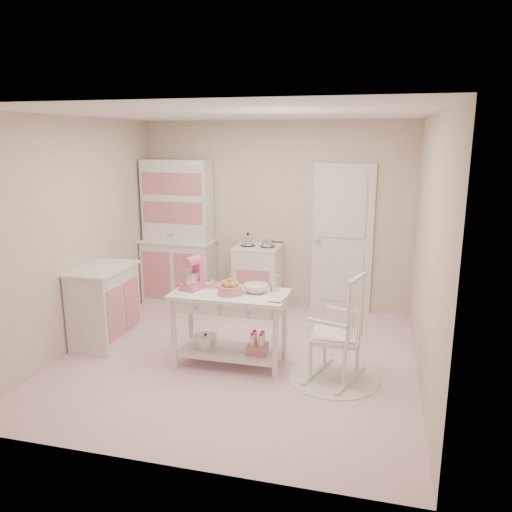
{
  "coord_description": "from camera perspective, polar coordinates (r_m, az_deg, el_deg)",
  "views": [
    {
      "loc": [
        1.44,
        -4.88,
        2.37
      ],
      "look_at": [
        0.12,
        0.36,
        1.08
      ],
      "focal_mm": 35.0,
      "sensor_mm": 36.0,
      "label": 1
    }
  ],
  "objects": [
    {
      "name": "door",
      "position": [
        6.9,
        9.83,
        1.91
      ],
      "size": [
        0.82,
        0.05,
        2.04
      ],
      "primitive_type": "cube",
      "color": "white",
      "rests_on": "ground"
    },
    {
      "name": "cookie_tray",
      "position": [
        5.4,
        -3.98,
        -3.42
      ],
      "size": [
        0.34,
        0.24,
        0.02
      ],
      "primitive_type": "cube",
      "color": "silver",
      "rests_on": "work_table"
    },
    {
      "name": "work_table",
      "position": [
        5.33,
        -2.97,
        -8.29
      ],
      "size": [
        1.2,
        0.6,
        0.8
      ],
      "primitive_type": "cube",
      "color": "white",
      "rests_on": "ground"
    },
    {
      "name": "base_cabinet",
      "position": [
        6.1,
        -16.96,
        -5.44
      ],
      "size": [
        0.54,
        0.84,
        0.92
      ],
      "primitive_type": "cube",
      "color": "white",
      "rests_on": "ground"
    },
    {
      "name": "rocking_chair",
      "position": [
        5.02,
        9.05,
        -8.02
      ],
      "size": [
        0.68,
        0.83,
        1.1
      ],
      "primitive_type": "cube",
      "rotation": [
        0.0,
        0.0,
        -0.32
      ],
      "color": "white",
      "rests_on": "ground"
    },
    {
      "name": "lace_rug",
      "position": [
        5.24,
        8.83,
        -13.56
      ],
      "size": [
        0.92,
        0.92,
        0.01
      ],
      "primitive_type": "cylinder",
      "color": "white",
      "rests_on": "ground"
    },
    {
      "name": "bread_basket",
      "position": [
        5.13,
        -2.98,
        -3.89
      ],
      "size": [
        0.25,
        0.25,
        0.09
      ],
      "primitive_type": "cylinder",
      "color": "#CF7781",
      "rests_on": "work_table"
    },
    {
      "name": "mixing_bowl",
      "position": [
        5.19,
        -0.02,
        -3.71
      ],
      "size": [
        0.27,
        0.27,
        0.08
      ],
      "primitive_type": "imported",
      "color": "silver",
      "rests_on": "work_table"
    },
    {
      "name": "stove",
      "position": [
        6.95,
        0.19,
        -2.55
      ],
      "size": [
        0.62,
        0.57,
        0.92
      ],
      "primitive_type": "cube",
      "color": "white",
      "rests_on": "ground"
    },
    {
      "name": "room_shell",
      "position": [
        5.14,
        -2.27,
        5.31
      ],
      "size": [
        3.84,
        3.84,
        2.62
      ],
      "color": "#C97E99",
      "rests_on": "ground"
    },
    {
      "name": "metal_pitcher",
      "position": [
        5.22,
        2.12,
        -3.14
      ],
      "size": [
        0.1,
        0.1,
        0.17
      ],
      "primitive_type": "cylinder",
      "color": "silver",
      "rests_on": "work_table"
    },
    {
      "name": "stand_mixer",
      "position": [
        5.3,
        -7.32,
        -2.01
      ],
      "size": [
        0.26,
        0.32,
        0.34
      ],
      "primitive_type": "cube",
      "rotation": [
        0.0,
        0.0,
        -0.24
      ],
      "color": "#DF5E91",
      "rests_on": "work_table"
    },
    {
      "name": "hutch",
      "position": [
        7.24,
        -8.98,
        2.64
      ],
      "size": [
        1.06,
        0.5,
        2.08
      ],
      "primitive_type": "cube",
      "color": "white",
      "rests_on": "ground"
    },
    {
      "name": "recipe_book",
      "position": [
        4.98,
        1.55,
        -4.87
      ],
      "size": [
        0.15,
        0.2,
        0.02
      ],
      "primitive_type": "imported",
      "rotation": [
        0.0,
        0.0,
        -0.02
      ],
      "color": "silver",
      "rests_on": "work_table"
    }
  ]
}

